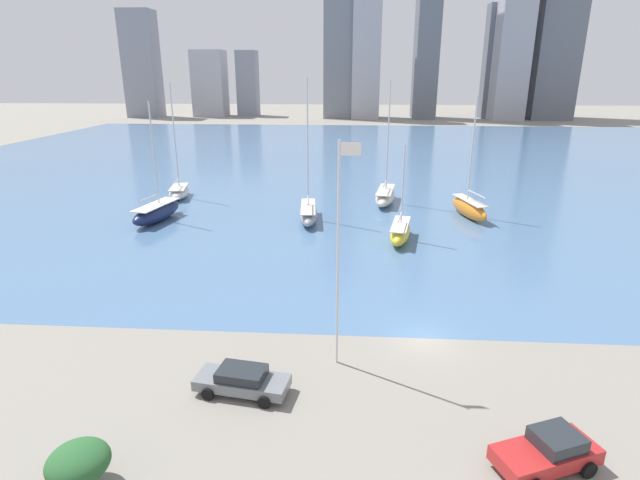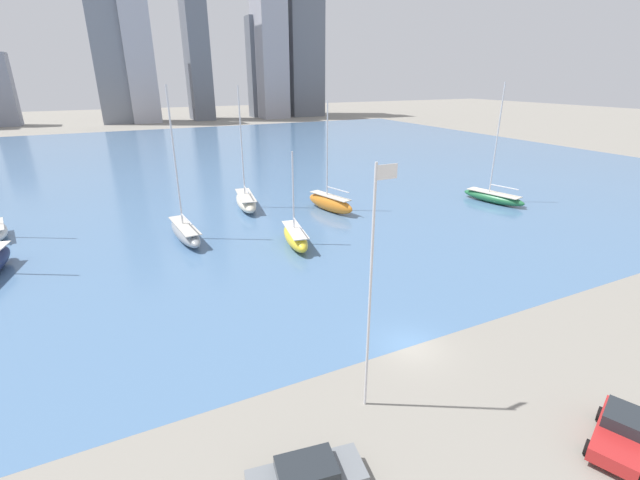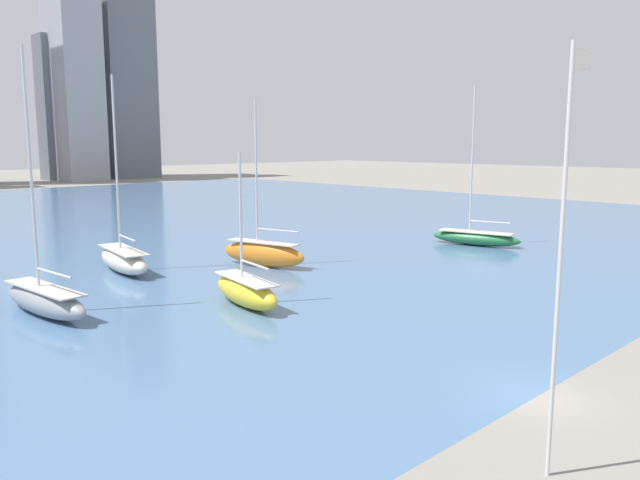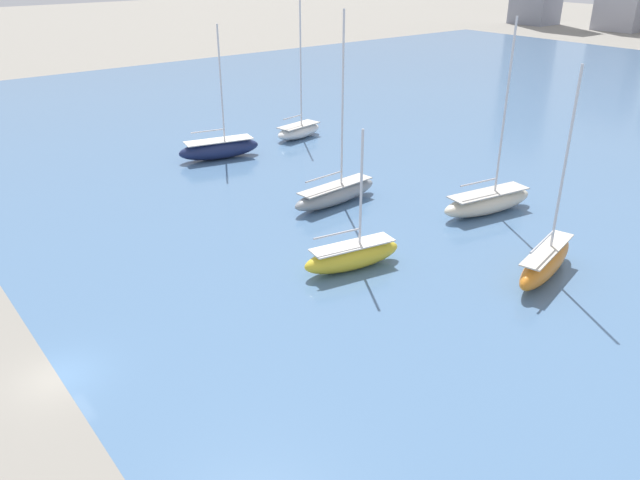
{
  "view_description": "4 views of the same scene",
  "coord_description": "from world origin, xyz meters",
  "px_view_note": "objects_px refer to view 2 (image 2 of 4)",
  "views": [
    {
      "loc": [
        -4.86,
        -29.98,
        16.99
      ],
      "look_at": [
        -7.88,
        14.17,
        2.01
      ],
      "focal_mm": 28.0,
      "sensor_mm": 36.0,
      "label": 1
    },
    {
      "loc": [
        -16.27,
        -19.28,
        17.19
      ],
      "look_at": [
        -1.17,
        11.68,
        3.91
      ],
      "focal_mm": 24.0,
      "sensor_mm": 36.0,
      "label": 2
    },
    {
      "loc": [
        -23.95,
        -11.7,
        10.64
      ],
      "look_at": [
        -2.8,
        10.34,
        5.86
      ],
      "focal_mm": 35.0,
      "sensor_mm": 36.0,
      "label": 3
    },
    {
      "loc": [
        29.74,
        -5.6,
        20.67
      ],
      "look_at": [
        2.66,
        15.54,
        4.56
      ],
      "focal_mm": 35.0,
      "sensor_mm": 36.0,
      "label": 4
    }
  ],
  "objects_px": {
    "flag_pole": "(371,287)",
    "sailboat_gray": "(185,231)",
    "sailboat_green": "(493,196)",
    "parked_sedan_gray": "(307,476)",
    "sailboat_yellow": "(295,237)",
    "parked_pickup_red": "(621,432)",
    "sailboat_orange": "(330,202)",
    "sailboat_cream": "(246,201)"
  },
  "relations": [
    {
      "from": "sailboat_yellow",
      "to": "flag_pole",
      "type": "bearing_deg",
      "value": -93.73
    },
    {
      "from": "flag_pole",
      "to": "sailboat_orange",
      "type": "xyz_separation_m",
      "value": [
        14.89,
        33.28,
        -6.08
      ]
    },
    {
      "from": "sailboat_cream",
      "to": "parked_sedan_gray",
      "type": "relative_size",
      "value": 2.96
    },
    {
      "from": "flag_pole",
      "to": "parked_sedan_gray",
      "type": "relative_size",
      "value": 2.51
    },
    {
      "from": "sailboat_green",
      "to": "parked_sedan_gray",
      "type": "distance_m",
      "value": 52.7
    },
    {
      "from": "sailboat_gray",
      "to": "flag_pole",
      "type": "bearing_deg",
      "value": -86.44
    },
    {
      "from": "sailboat_orange",
      "to": "sailboat_yellow",
      "type": "distance_m",
      "value": 13.26
    },
    {
      "from": "sailboat_green",
      "to": "sailboat_cream",
      "type": "height_order",
      "value": "sailboat_green"
    },
    {
      "from": "sailboat_green",
      "to": "parked_pickup_red",
      "type": "bearing_deg",
      "value": -142.58
    },
    {
      "from": "sailboat_yellow",
      "to": "parked_pickup_red",
      "type": "bearing_deg",
      "value": -72.96
    },
    {
      "from": "sailboat_green",
      "to": "parked_sedan_gray",
      "type": "height_order",
      "value": "sailboat_green"
    },
    {
      "from": "sailboat_yellow",
      "to": "parked_sedan_gray",
      "type": "distance_m",
      "value": 29.22
    },
    {
      "from": "flag_pole",
      "to": "parked_pickup_red",
      "type": "distance_m",
      "value": 14.11
    },
    {
      "from": "sailboat_gray",
      "to": "parked_sedan_gray",
      "type": "bearing_deg",
      "value": -95.94
    },
    {
      "from": "flag_pole",
      "to": "sailboat_green",
      "type": "xyz_separation_m",
      "value": [
        38.04,
        26.76,
        -6.42
      ]
    },
    {
      "from": "flag_pole",
      "to": "sailboat_yellow",
      "type": "distance_m",
      "value": 25.17
    },
    {
      "from": "sailboat_yellow",
      "to": "parked_pickup_red",
      "type": "distance_m",
      "value": 31.91
    },
    {
      "from": "flag_pole",
      "to": "sailboat_gray",
      "type": "bearing_deg",
      "value": 98.54
    },
    {
      "from": "sailboat_orange",
      "to": "sailboat_yellow",
      "type": "xyz_separation_m",
      "value": [
        -9.14,
        -9.6,
        -0.19
      ]
    },
    {
      "from": "flag_pole",
      "to": "sailboat_cream",
      "type": "distance_m",
      "value": 40.33
    },
    {
      "from": "sailboat_green",
      "to": "sailboat_gray",
      "type": "bearing_deg",
      "value": 161.45
    },
    {
      "from": "flag_pole",
      "to": "sailboat_gray",
      "type": "height_order",
      "value": "sailboat_gray"
    },
    {
      "from": "sailboat_cream",
      "to": "parked_pickup_red",
      "type": "xyz_separation_m",
      "value": [
        4.64,
        -47.51,
        -0.19
      ]
    },
    {
      "from": "flag_pole",
      "to": "sailboat_gray",
      "type": "relative_size",
      "value": 0.83
    },
    {
      "from": "parked_pickup_red",
      "to": "sailboat_green",
      "type": "bearing_deg",
      "value": 118.4
    },
    {
      "from": "sailboat_gray",
      "to": "parked_pickup_red",
      "type": "bearing_deg",
      "value": -74.64
    },
    {
      "from": "sailboat_yellow",
      "to": "sailboat_cream",
      "type": "xyz_separation_m",
      "value": [
        -0.69,
        15.84,
        0.05
      ]
    },
    {
      "from": "sailboat_green",
      "to": "sailboat_yellow",
      "type": "relative_size",
      "value": 1.63
    },
    {
      "from": "sailboat_orange",
      "to": "flag_pole",
      "type": "bearing_deg",
      "value": -128.63
    },
    {
      "from": "sailboat_yellow",
      "to": "sailboat_orange",
      "type": "bearing_deg",
      "value": 56.32
    },
    {
      "from": "sailboat_orange",
      "to": "parked_sedan_gray",
      "type": "distance_m",
      "value": 41.83
    },
    {
      "from": "flag_pole",
      "to": "sailboat_green",
      "type": "bearing_deg",
      "value": 35.13
    },
    {
      "from": "sailboat_yellow",
      "to": "parked_pickup_red",
      "type": "height_order",
      "value": "sailboat_yellow"
    },
    {
      "from": "sailboat_gray",
      "to": "sailboat_green",
      "type": "distance_m",
      "value": 42.81
    },
    {
      "from": "sailboat_orange",
      "to": "sailboat_cream",
      "type": "height_order",
      "value": "sailboat_cream"
    },
    {
      "from": "sailboat_green",
      "to": "sailboat_yellow",
      "type": "distance_m",
      "value": 32.43
    },
    {
      "from": "sailboat_orange",
      "to": "parked_sedan_gray",
      "type": "relative_size",
      "value": 2.65
    },
    {
      "from": "flag_pole",
      "to": "sailboat_cream",
      "type": "height_order",
      "value": "sailboat_cream"
    },
    {
      "from": "sailboat_cream",
      "to": "flag_pole",
      "type": "bearing_deg",
      "value": -88.52
    },
    {
      "from": "sailboat_orange",
      "to": "sailboat_yellow",
      "type": "bearing_deg",
      "value": -148.13
    },
    {
      "from": "flag_pole",
      "to": "sailboat_orange",
      "type": "bearing_deg",
      "value": 65.9
    },
    {
      "from": "sailboat_green",
      "to": "parked_sedan_gray",
      "type": "xyz_separation_m",
      "value": [
        -43.21,
        -30.18,
        -0.09
      ]
    }
  ]
}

